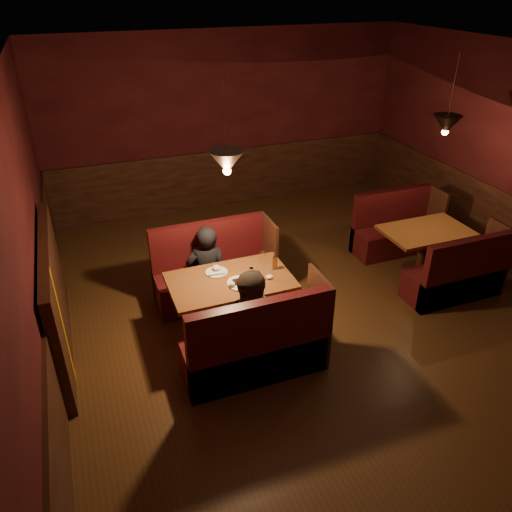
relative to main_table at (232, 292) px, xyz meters
name	(u,v)px	position (x,y,z in m)	size (l,w,h in m)	color
room	(300,238)	(0.83, 0.05, 0.50)	(6.02, 7.02, 2.92)	#50301A
main_table	(232,292)	(0.00, 0.00, 0.00)	(1.34, 0.81, 0.94)	brown
main_bench_far	(214,275)	(0.02, 0.76, -0.23)	(1.47, 0.53, 1.00)	#390E15
main_bench_near	(258,350)	(0.02, -0.76, -0.23)	(1.47, 0.53, 1.00)	#390E15
second_table	(424,241)	(2.85, 0.35, -0.07)	(1.15, 0.73, 0.65)	brown
second_bench_far	(394,232)	(2.87, 1.04, -0.26)	(1.27, 0.48, 0.91)	#390E15
second_bench_near	(458,278)	(2.87, -0.34, -0.26)	(1.27, 0.48, 0.91)	#390E15
diner_a	(206,252)	(-0.09, 0.70, 0.15)	(0.51, 0.33, 1.40)	black
diner_b	(255,309)	(0.04, -0.64, 0.19)	(0.72, 0.56, 1.49)	#332822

